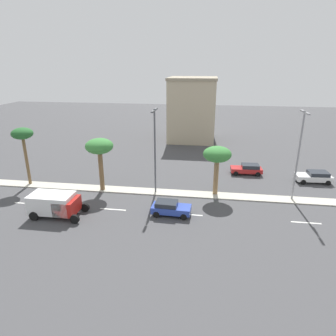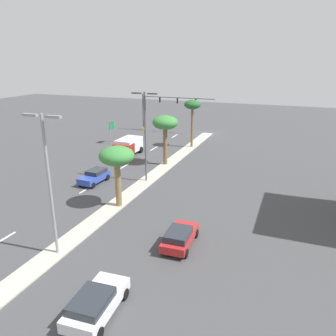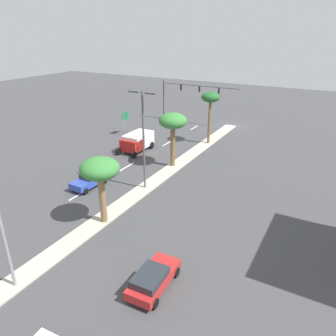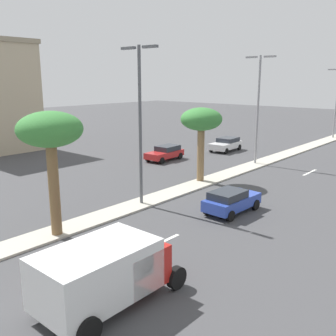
% 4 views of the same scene
% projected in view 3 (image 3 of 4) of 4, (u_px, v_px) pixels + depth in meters
% --- Properties ---
extents(ground_plane, '(160.00, 160.00, 0.00)m').
position_uv_depth(ground_plane, '(85.00, 232.00, 25.78)').
color(ground_plane, '#424244').
extents(lane_stripe_rear, '(0.20, 2.80, 0.01)m').
position_uv_depth(lane_stripe_rear, '(194.00, 128.00, 53.15)').
color(lane_stripe_rear, silver).
rests_on(lane_stripe_rear, ground).
extents(lane_stripe_center, '(0.20, 2.80, 0.01)m').
position_uv_depth(lane_stripe_center, '(168.00, 143.00, 45.93)').
color(lane_stripe_center, silver).
rests_on(lane_stripe_center, ground).
extents(lane_stripe_leading, '(0.20, 2.80, 0.01)m').
position_uv_depth(lane_stripe_leading, '(127.00, 167.00, 38.05)').
color(lane_stripe_leading, silver).
rests_on(lane_stripe_leading, ground).
extents(lane_stripe_outboard, '(0.20, 2.80, 0.01)m').
position_uv_depth(lane_stripe_outboard, '(79.00, 194.00, 31.66)').
color(lane_stripe_outboard, silver).
rests_on(lane_stripe_outboard, ground).
extents(traffic_signal_gantry, '(13.94, 0.53, 6.83)m').
position_uv_depth(traffic_signal_gantry, '(181.00, 96.00, 55.39)').
color(traffic_signal_gantry, '#515459').
rests_on(traffic_signal_gantry, ground).
extents(directional_road_sign, '(0.10, 1.59, 3.53)m').
position_uv_depth(directional_road_sign, '(126.00, 118.00, 48.81)').
color(directional_road_sign, gray).
rests_on(directional_road_sign, ground).
extents(palm_tree_center, '(2.51, 2.51, 7.14)m').
position_uv_depth(palm_tree_center, '(210.00, 99.00, 43.31)').
color(palm_tree_center, brown).
rests_on(palm_tree_center, median_curb).
extents(palm_tree_trailing, '(3.20, 3.20, 6.29)m').
position_uv_depth(palm_tree_trailing, '(173.00, 123.00, 36.12)').
color(palm_tree_trailing, brown).
rests_on(palm_tree_trailing, median_curb).
extents(palm_tree_inboard, '(3.17, 3.17, 5.67)m').
position_uv_depth(palm_tree_inboard, '(100.00, 171.00, 25.27)').
color(palm_tree_inboard, olive).
rests_on(palm_tree_inboard, median_curb).
extents(street_lamp_inboard, '(2.90, 0.24, 9.73)m').
position_uv_depth(street_lamp_inboard, '(143.00, 134.00, 30.63)').
color(street_lamp_inboard, '#515459').
rests_on(street_lamp_inboard, median_curb).
extents(sedan_blue_left, '(2.00, 3.97, 1.43)m').
position_uv_depth(sedan_blue_left, '(90.00, 180.00, 32.97)').
color(sedan_blue_left, '#2D47AD').
rests_on(sedan_blue_left, ground).
extents(sedan_red_outboard, '(2.09, 4.26, 1.41)m').
position_uv_depth(sedan_red_outboard, '(153.00, 278.00, 19.94)').
color(sedan_red_outboard, red).
rests_on(sedan_red_outboard, ground).
extents(box_truck, '(2.72, 5.40, 2.31)m').
position_uv_depth(box_truck, '(136.00, 142.00, 42.54)').
color(box_truck, '#B21E19').
rests_on(box_truck, ground).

